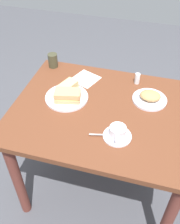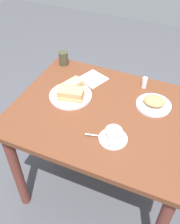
{
  "view_description": "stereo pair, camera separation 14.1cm",
  "coord_description": "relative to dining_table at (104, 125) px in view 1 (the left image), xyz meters",
  "views": [
    {
      "loc": [
        -0.22,
        1.07,
        1.75
      ],
      "look_at": [
        0.06,
        0.07,
        0.79
      ],
      "focal_mm": 41.9,
      "sensor_mm": 36.0,
      "label": 1
    },
    {
      "loc": [
        -0.35,
        1.03,
        1.75
      ],
      "look_at": [
        0.06,
        0.07,
        0.79
      ],
      "focal_mm": 41.9,
      "sensor_mm": 36.0,
      "label": 2
    }
  ],
  "objects": [
    {
      "name": "dining_table",
      "position": [
        0.0,
        0.0,
        0.0
      ],
      "size": [
        1.05,
        0.81,
        0.76
      ],
      "color": "brown",
      "rests_on": "ground_plane"
    },
    {
      "name": "side_food_pile",
      "position": [
        -0.24,
        -0.15,
        0.16
      ],
      "size": [
        0.12,
        0.1,
        0.04
      ],
      "primitive_type": "ellipsoid",
      "color": "tan",
      "rests_on": "side_plate"
    },
    {
      "name": "ground_plane",
      "position": [
        0.0,
        0.0,
        -0.63
      ],
      "size": [
        6.0,
        6.0,
        0.0
      ],
      "primitive_type": "plane",
      "color": "#4A4B52"
    },
    {
      "name": "spoon",
      "position": [
        -0.03,
        0.2,
        0.14
      ],
      "size": [
        0.1,
        0.03,
        0.01
      ],
      "color": "silver",
      "rests_on": "coffee_saucer"
    },
    {
      "name": "coffee_cup",
      "position": [
        -0.11,
        0.18,
        0.16
      ],
      "size": [
        0.08,
        0.11,
        0.06
      ],
      "color": "white",
      "rests_on": "coffee_saucer"
    },
    {
      "name": "napkin",
      "position": [
        0.19,
        -0.25,
        0.13
      ],
      "size": [
        0.2,
        0.2,
        0.0
      ],
      "primitive_type": "cube",
      "rotation": [
        0.0,
        0.0,
        -0.39
      ],
      "color": "white",
      "rests_on": "dining_table"
    },
    {
      "name": "coffee_saucer",
      "position": [
        -0.11,
        0.18,
        0.13
      ],
      "size": [
        0.15,
        0.15,
        0.01
      ],
      "primitive_type": "cylinder",
      "color": "white",
      "rests_on": "dining_table"
    },
    {
      "name": "salt_shaker",
      "position": [
        -0.14,
        -0.3,
        0.16
      ],
      "size": [
        0.03,
        0.03,
        0.07
      ],
      "primitive_type": "cylinder",
      "color": "silver",
      "rests_on": "dining_table"
    },
    {
      "name": "side_plate",
      "position": [
        -0.24,
        -0.15,
        0.13
      ],
      "size": [
        0.2,
        0.2,
        0.01
      ],
      "primitive_type": "cylinder",
      "color": "white",
      "rests_on": "dining_table"
    },
    {
      "name": "drinking_glass",
      "position": [
        0.44,
        -0.34,
        0.17
      ],
      "size": [
        0.06,
        0.06,
        0.09
      ],
      "primitive_type": "cylinder",
      "color": "#403F2B",
      "rests_on": "dining_table"
    },
    {
      "name": "sandwich_back",
      "position": [
        0.25,
        -0.09,
        0.17
      ],
      "size": [
        0.11,
        0.14,
        0.06
      ],
      "color": "#D7B582",
      "rests_on": "sandwich_plate"
    },
    {
      "name": "sandwich_plate",
      "position": [
        0.24,
        -0.04,
        0.13
      ],
      "size": [
        0.25,
        0.25,
        0.01
      ],
      "primitive_type": "cylinder",
      "color": "white",
      "rests_on": "dining_table"
    },
    {
      "name": "sandwich_front",
      "position": [
        0.22,
        -0.01,
        0.17
      ],
      "size": [
        0.16,
        0.11,
        0.06
      ],
      "color": "tan",
      "rests_on": "sandwich_plate"
    }
  ]
}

